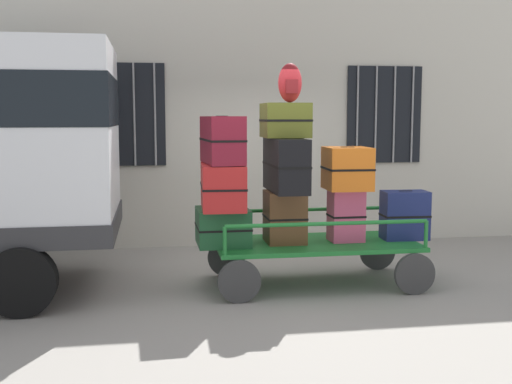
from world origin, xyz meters
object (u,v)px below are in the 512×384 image
object	(u,v)px
suitcase_midleft_middle	(286,165)
suitcase_center_middle	(347,168)
suitcase_midleft_top	(285,120)
suitcase_left_top	(222,140)
suitcase_center_bottom	(346,215)
suitcase_left_bottom	(223,227)
luggage_cart	(315,250)
suitcase_left_middle	(223,186)
suitcase_midleft_bottom	(285,217)
backpack	(290,83)
suitcase_midright_bottom	(405,215)

from	to	relation	value
suitcase_midleft_middle	suitcase_center_middle	world-z (taller)	suitcase_midleft_middle
suitcase_midleft_top	suitcase_left_top	bearing A→B (deg)	-179.76
suitcase_midleft_top	suitcase_center_bottom	distance (m)	1.33
suitcase_left_bottom	suitcase_center_middle	size ratio (longest dim) A/B	1.11
luggage_cart	suitcase_left_middle	xyz separation A→B (m)	(-1.09, 0.00, 0.77)
suitcase_midleft_bottom	backpack	xyz separation A→B (m)	(0.05, -0.02, 1.53)
suitcase_left_middle	suitcase_midleft_middle	bearing A→B (deg)	-0.85
suitcase_midright_bottom	backpack	distance (m)	2.09
suitcase_left_top	suitcase_center_bottom	world-z (taller)	suitcase_left_top
suitcase_midright_bottom	suitcase_left_bottom	bearing A→B (deg)	179.27
suitcase_left_bottom	suitcase_left_top	world-z (taller)	suitcase_left_top
suitcase_left_middle	suitcase_midright_bottom	size ratio (longest dim) A/B	1.59
luggage_cart	suitcase_left_top	size ratio (longest dim) A/B	2.46
suitcase_left_middle	luggage_cart	bearing A→B (deg)	-0.05
suitcase_left_top	suitcase_midleft_top	world-z (taller)	suitcase_midleft_top
luggage_cart	suitcase_midleft_middle	bearing A→B (deg)	-178.46
suitcase_left_middle	suitcase_midleft_top	xyz separation A→B (m)	(0.73, 0.04, 0.74)
backpack	suitcase_center_bottom	bearing A→B (deg)	-1.84
backpack	suitcase_left_top	bearing A→B (deg)	178.30
suitcase_midleft_top	suitcase_center_middle	size ratio (longest dim) A/B	1.07
suitcase_left_bottom	suitcase_center_middle	xyz separation A→B (m)	(1.45, -0.04, 0.65)
suitcase_midleft_middle	suitcase_midright_bottom	bearing A→B (deg)	-0.08
suitcase_left_middle	suitcase_left_top	distance (m)	0.52
suitcase_midleft_middle	suitcase_left_top	bearing A→B (deg)	176.43
suitcase_left_bottom	suitcase_center_bottom	world-z (taller)	suitcase_center_bottom
suitcase_midright_bottom	backpack	xyz separation A→B (m)	(-1.40, 0.02, 1.54)
suitcase_center_middle	suitcase_midright_bottom	size ratio (longest dim) A/B	1.01
luggage_cart	suitcase_midleft_bottom	world-z (taller)	suitcase_midleft_bottom
suitcase_center_bottom	suitcase_center_middle	size ratio (longest dim) A/B	1.04
suitcase_left_middle	suitcase_midright_bottom	distance (m)	2.21
suitcase_left_top	suitcase_center_middle	distance (m)	1.49
suitcase_midleft_bottom	suitcase_center_bottom	distance (m)	0.73
suitcase_left_bottom	backpack	distance (m)	1.80
suitcase_left_middle	suitcase_midleft_middle	world-z (taller)	suitcase_midleft_middle
luggage_cart	suitcase_left_bottom	world-z (taller)	suitcase_left_bottom
suitcase_left_middle	suitcase_midright_bottom	xyz separation A→B (m)	(2.18, -0.01, -0.38)
backpack	suitcase_midleft_bottom	bearing A→B (deg)	157.66
luggage_cart	suitcase_center_middle	xyz separation A→B (m)	(0.36, -0.02, 0.96)
suitcase_left_bottom	suitcase_left_top	bearing A→B (deg)	90.00
suitcase_midleft_bottom	suitcase_left_top	bearing A→B (deg)	179.80
suitcase_left_middle	suitcase_center_middle	distance (m)	1.46
luggage_cart	backpack	distance (m)	1.96
luggage_cart	suitcase_center_middle	bearing A→B (deg)	-3.84
suitcase_center_bottom	suitcase_left_bottom	bearing A→B (deg)	179.01
suitcase_midleft_bottom	suitcase_midleft_top	xyz separation A→B (m)	(0.00, 0.01, 1.11)
suitcase_left_bottom	suitcase_center_middle	world-z (taller)	suitcase_center_middle
suitcase_left_bottom	suitcase_midleft_top	bearing A→B (deg)	1.79
suitcase_left_top	suitcase_midleft_middle	distance (m)	0.78
luggage_cart	suitcase_left_bottom	xyz separation A→B (m)	(-1.09, 0.02, 0.30)
luggage_cart	suitcase_left_bottom	bearing A→B (deg)	179.16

